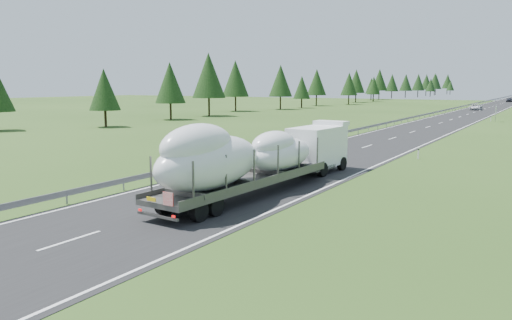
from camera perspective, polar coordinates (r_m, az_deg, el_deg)
The scene contains 8 objects.
ground at distance 21.64m, azimuth -20.47°, elevation -8.66°, with size 400.00×400.00×0.00m, color #284416.
road_surface at distance 113.98m, azimuth 23.10°, elevation 4.83°, with size 10.00×400.00×0.02m, color black.
guardrail at distance 114.77m, azimuth 20.49°, elevation 5.30°, with size 0.10×400.00×0.76m.
highway_sign at distance 93.18m, azimuth 25.73°, elevation 5.08°, with size 0.08×0.90×2.60m.
tree_line_left at distance 174.64m, azimuth 11.02°, elevation 8.81°, with size 15.36×353.14×12.64m.
boat_truck at distance 28.50m, azimuth 0.24°, elevation 0.58°, with size 3.38×19.29×4.39m.
distant_van at distance 133.47m, azimuth 23.83°, elevation 5.57°, with size 2.52×5.47×1.52m, color silver.
distant_car_dark at distance 198.79m, azimuth 26.96°, elevation 6.15°, with size 1.80×4.48×1.52m, color black.
Camera 1 is at (16.45, -12.61, 6.24)m, focal length 35.00 mm.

